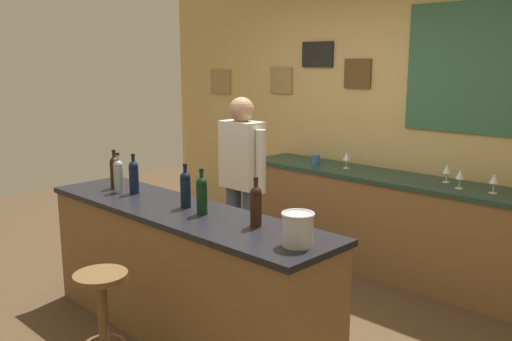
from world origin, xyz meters
TOP-DOWN VIEW (x-y plane):
  - ground_plane at (0.00, 0.00)m, footprint 10.00×10.00m
  - back_wall at (0.01, 2.03)m, footprint 6.00×0.09m
  - bar_counter at (0.00, -0.40)m, footprint 2.47×0.60m
  - side_counter at (0.40, 1.65)m, footprint 2.96×0.56m
  - bartender at (-0.34, 0.53)m, footprint 0.52×0.21m
  - bar_stool at (0.10, -1.08)m, footprint 0.32×0.32m
  - wine_bottle_a at (-0.86, -0.37)m, footprint 0.07×0.07m
  - wine_bottle_b at (-0.72, -0.42)m, footprint 0.07×0.07m
  - wine_bottle_c at (-0.60, -0.36)m, footprint 0.07×0.07m
  - wine_bottle_d at (-0.01, -0.34)m, footprint 0.07×0.07m
  - wine_bottle_e at (0.20, -0.38)m, footprint 0.07×0.07m
  - wine_bottle_f at (0.64, -0.32)m, footprint 0.07×0.07m
  - ice_bucket at (1.06, -0.42)m, footprint 0.19×0.19m
  - wine_glass_a at (-0.07, 1.66)m, footprint 0.07×0.07m
  - wine_glass_b at (0.89, 1.74)m, footprint 0.07×0.07m
  - wine_glass_c at (1.07, 1.59)m, footprint 0.07×0.07m
  - wine_glass_d at (1.33, 1.62)m, footprint 0.07×0.07m
  - coffee_mug at (-0.41, 1.62)m, footprint 0.12×0.08m

SIDE VIEW (x-z plane):
  - ground_plane at x=0.00m, z-range 0.00..0.00m
  - side_counter at x=0.40m, z-range 0.00..0.90m
  - bar_stool at x=0.10m, z-range 0.12..0.80m
  - bar_counter at x=0.00m, z-range 0.00..0.92m
  - bartender at x=-0.34m, z-range 0.13..1.75m
  - coffee_mug at x=-0.41m, z-range 0.90..1.00m
  - wine_glass_a at x=-0.07m, z-range 0.93..1.09m
  - wine_glass_b at x=0.89m, z-range 0.93..1.09m
  - wine_glass_c at x=1.07m, z-range 0.93..1.09m
  - wine_glass_d at x=1.33m, z-range 0.93..1.09m
  - ice_bucket at x=1.06m, z-range 0.92..1.11m
  - wine_bottle_a at x=-0.86m, z-range 0.90..1.21m
  - wine_bottle_b at x=-0.72m, z-range 0.90..1.21m
  - wine_bottle_c at x=-0.60m, z-range 0.90..1.21m
  - wine_bottle_d at x=-0.01m, z-range 0.90..1.21m
  - wine_bottle_e at x=0.20m, z-range 0.90..1.21m
  - wine_bottle_f at x=0.64m, z-range 0.90..1.21m
  - back_wall at x=0.01m, z-range 0.01..2.81m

